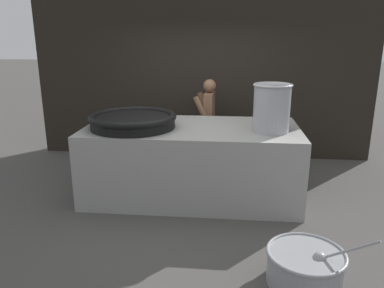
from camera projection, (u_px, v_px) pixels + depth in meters
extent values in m
plane|color=#474442|center=(192.00, 194.00, 5.54)|extent=(60.00, 60.00, 0.00)
cube|color=black|center=(203.00, 42.00, 6.82)|extent=(6.27, 0.24, 4.28)
cube|color=gray|center=(192.00, 161.00, 5.39)|extent=(2.98, 1.49, 1.03)
cylinder|color=black|center=(133.00, 122.00, 5.17)|extent=(1.16, 1.16, 0.15)
torus|color=black|center=(133.00, 117.00, 5.14)|extent=(1.21, 1.21, 0.09)
cylinder|color=#9E9EA3|center=(272.00, 109.00, 4.89)|extent=(0.48, 0.48, 0.62)
torus|color=#9E9EA3|center=(273.00, 85.00, 4.80)|extent=(0.51, 0.51, 0.03)
cylinder|color=brown|center=(208.00, 147.00, 6.54)|extent=(0.12, 0.12, 0.76)
cylinder|color=brown|center=(209.00, 144.00, 6.70)|extent=(0.12, 0.12, 0.76)
cube|color=#4C663F|center=(209.00, 137.00, 6.58)|extent=(0.20, 0.24, 0.50)
cube|color=brown|center=(209.00, 109.00, 6.43)|extent=(0.18, 0.47, 0.56)
cylinder|color=brown|center=(202.00, 111.00, 6.23)|extent=(0.31, 0.11, 0.52)
cylinder|color=brown|center=(206.00, 106.00, 6.67)|extent=(0.31, 0.11, 0.52)
sphere|color=brown|center=(210.00, 86.00, 6.32)|extent=(0.21, 0.21, 0.21)
cylinder|color=gray|center=(305.00, 268.00, 3.51)|extent=(0.71, 0.71, 0.31)
torus|color=gray|center=(306.00, 253.00, 3.47)|extent=(0.74, 0.74, 0.04)
cylinder|color=tan|center=(305.00, 261.00, 3.49)|extent=(0.62, 0.62, 0.08)
sphere|color=gray|center=(320.00, 259.00, 3.41)|extent=(0.13, 0.13, 0.13)
cylinder|color=gray|center=(349.00, 250.00, 3.25)|extent=(0.44, 0.23, 0.34)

